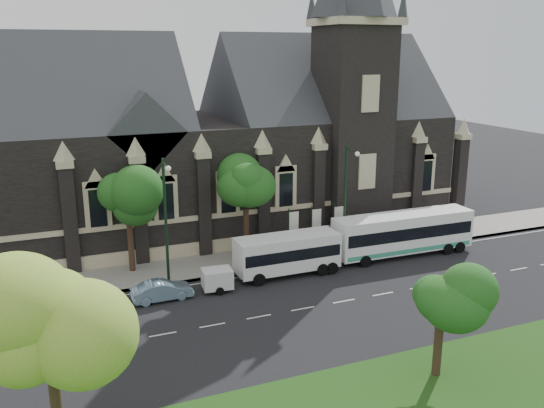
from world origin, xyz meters
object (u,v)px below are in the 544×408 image
street_lamp_near (346,196)px  box_trailer (217,279)px  tree_park_near (52,311)px  car_far_red (91,294)px  banner_flag_center (315,225)px  sedan (162,291)px  tree_park_east (443,288)px  tree_walk_left (130,197)px  tree_walk_right (247,185)px  banner_flag_right (337,223)px  banner_flag_left (292,228)px  tour_coach (403,233)px  street_lamp_mid (166,215)px  shuttle_bus (288,252)px  car_far_black (13,312)px

street_lamp_near → box_trailer: size_ratio=3.04×
tree_park_near → car_far_red: (2.42, 14.79, -5.79)m
banner_flag_center → street_lamp_near: bearing=-48.1°
sedan → tree_park_east: bearing=-143.6°
tree_walk_left → sedan: tree_walk_left is taller
tree_walk_right → banner_flag_right: size_ratio=1.95×
tree_walk_right → car_far_red: size_ratio=2.12×
tree_park_near → banner_flag_left: (18.06, 17.77, -4.03)m
tree_park_east → tour_coach: (8.50, 15.30, -2.75)m
tree_park_near → street_lamp_near: street_lamp_near is taller
banner_flag_center → banner_flag_right: same height
banner_flag_center → car_far_red: banner_flag_center is taller
tour_coach → street_lamp_mid: bearing=177.5°
box_trailer → street_lamp_mid: bearing=145.9°
street_lamp_near → box_trailer: (-11.18, -2.28, -4.23)m
banner_flag_center → box_trailer: (-9.47, -4.19, -1.50)m
banner_flag_right → tour_coach: (4.39, -3.02, -0.52)m
banner_flag_center → banner_flag_left: bearing=180.0°
tree_walk_left → banner_flag_center: bearing=-6.9°
banner_flag_left → tour_coach: (8.39, -3.02, -0.52)m
tree_park_east → tree_walk_right: (-2.96, 20.04, 1.20)m
tree_walk_right → street_lamp_mid: 8.10m
shuttle_bus → box_trailer: bearing=-170.6°
banner_flag_left → car_far_red: size_ratio=1.09×
street_lamp_near → shuttle_bus: (-5.53, -1.35, -3.40)m
banner_flag_right → shuttle_bus: 6.70m
banner_flag_left → street_lamp_near: bearing=-27.2°
tree_walk_left → street_lamp_near: street_lamp_near is taller
tree_walk_left → street_lamp_near: (15.80, -3.61, -0.62)m
tree_park_near → car_far_black: 15.21m
tree_walk_left → banner_flag_left: 12.66m
tour_coach → car_far_red: 24.05m
tree_walk_right → street_lamp_mid: (-7.21, -3.62, -0.71)m
tree_walk_right → banner_flag_center: (5.08, -1.71, -3.43)m
banner_flag_left → banner_flag_center: (2.00, 0.00, 0.00)m
banner_flag_center → car_far_black: banner_flag_center is taller
tree_park_east → sedan: bearing=128.4°
car_far_black → banner_flag_center: bearing=-75.6°
tree_park_east → banner_flag_center: tree_park_east is taller
banner_flag_left → sedan: banner_flag_left is taller
tree_walk_right → banner_flag_center: 6.36m
tree_walk_left → box_trailer: size_ratio=2.58×
shuttle_bus → tree_walk_right: bearing=104.2°
banner_flag_left → car_far_red: banner_flag_left is taller
tour_coach → shuttle_bus: size_ratio=1.53×
tree_park_near → banner_flag_left: size_ratio=2.14×
street_lamp_mid → box_trailer: bearing=-39.0°
tour_coach → banner_flag_right: bearing=146.4°
tree_walk_left → banner_flag_center: size_ratio=1.91×
tree_walk_right → tour_coach: size_ratio=0.66×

